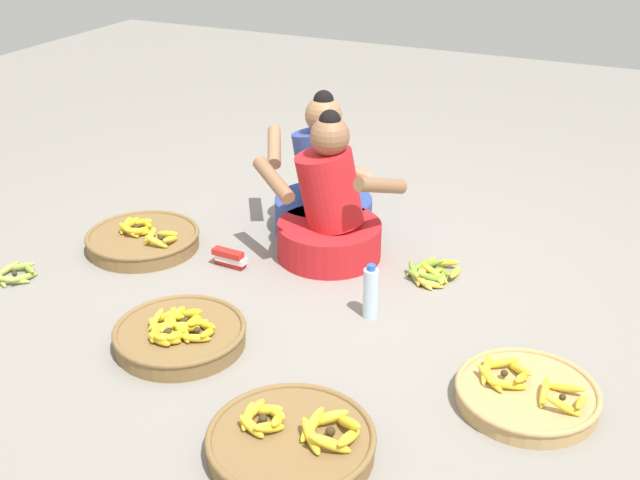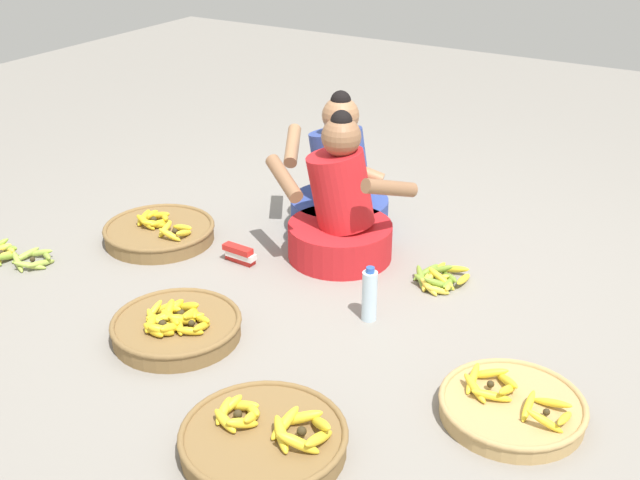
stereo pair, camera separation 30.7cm
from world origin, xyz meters
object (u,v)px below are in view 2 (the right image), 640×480
vendor_woman_behind (339,188)px  banana_basket_back_left (264,438)px  loose_bananas_back_center (11,255)px  loose_bananas_front_center (439,279)px  vendor_woman_front (340,213)px  banana_basket_near_vendor (512,406)px  banana_basket_back_right (176,326)px  water_bottle (370,295)px  packet_carton_stack (239,254)px  banana_basket_front_left (159,232)px

vendor_woman_behind → banana_basket_back_left: (0.65, -1.65, -0.19)m
vendor_woman_behind → banana_basket_back_left: bearing=-68.4°
loose_bananas_back_center → loose_bananas_front_center: bearing=24.4°
vendor_woman_front → banana_basket_near_vendor: vendor_woman_front is taller
loose_bananas_front_center → loose_bananas_back_center: 2.12m
banana_basket_back_right → water_bottle: (0.62, 0.54, 0.07)m
banana_basket_back_left → packet_carton_stack: (-0.89, 1.07, -0.00)m
banana_basket_front_left → banana_basket_back_left: 1.75m
loose_bananas_back_center → packet_carton_stack: (0.99, 0.57, 0.02)m
banana_basket_front_left → water_bottle: 1.31m
banana_basket_back_right → packet_carton_stack: 0.70m
vendor_woman_front → packet_carton_stack: size_ratio=4.30×
banana_basket_front_left → banana_basket_back_left: banana_basket_back_left is taller
water_bottle → banana_basket_front_left: bearing=174.5°
banana_basket_near_vendor → loose_bananas_back_center: bearing=-177.6°
loose_bananas_front_center → packet_carton_stack: packet_carton_stack is taller
banana_basket_front_left → loose_bananas_back_center: 0.74m
vendor_woman_front → vendor_woman_behind: bearing=120.7°
banana_basket_near_vendor → water_bottle: size_ratio=2.09×
banana_basket_near_vendor → banana_basket_back_right: size_ratio=0.97×
banana_basket_back_left → packet_carton_stack: 1.39m
banana_basket_back_right → banana_basket_front_left: bearing=135.5°
banana_basket_back_right → loose_bananas_back_center: banana_basket_back_right is taller
loose_bananas_front_center → loose_bananas_back_center: size_ratio=0.69×
loose_bananas_front_center → water_bottle: 0.48m
banana_basket_near_vendor → banana_basket_front_left: (-2.05, 0.45, 0.01)m
banana_basket_near_vendor → banana_basket_back_left: 0.90m
banana_basket_back_left → water_bottle: water_bottle is taller
vendor_woman_front → water_bottle: bearing=-48.0°
vendor_woman_behind → packet_carton_stack: size_ratio=4.33×
vendor_woman_behind → loose_bananas_back_center: size_ratio=1.81×
banana_basket_near_vendor → banana_basket_back_left: size_ratio=0.92×
banana_basket_back_left → banana_basket_back_right: bearing=151.5°
vendor_woman_front → packet_carton_stack: (-0.40, -0.31, -0.20)m
banana_basket_front_left → loose_bananas_back_center: size_ratio=1.37×
vendor_woman_front → vendor_woman_behind: (-0.16, 0.28, 0.00)m
banana_basket_back_right → loose_bananas_front_center: size_ratio=1.87×
vendor_woman_front → banana_basket_front_left: (-0.90, -0.32, -0.19)m
vendor_woman_front → banana_basket_front_left: 0.98m
vendor_woman_front → banana_basket_back_left: vendor_woman_front is taller
vendor_woman_front → banana_basket_back_right: vendor_woman_front is taller
banana_basket_near_vendor → loose_bananas_back_center: banana_basket_near_vendor is taller
banana_basket_near_vendor → vendor_woman_front: bearing=146.3°
banana_basket_near_vendor → banana_basket_back_left: (-0.66, -0.61, 0.01)m
water_bottle → packet_carton_stack: water_bottle is taller
banana_basket_near_vendor → water_bottle: bearing=156.7°
vendor_woman_behind → banana_basket_back_left: 1.79m
banana_basket_back_right → loose_bananas_front_center: bearing=52.5°
banana_basket_near_vendor → banana_basket_front_left: banana_basket_front_left is taller
water_bottle → vendor_woman_front: bearing=132.0°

